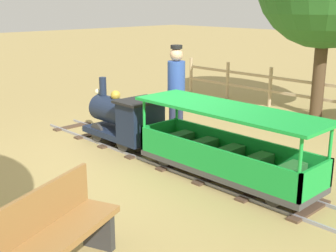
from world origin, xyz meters
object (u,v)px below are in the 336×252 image
(conductor_person, at_px, (176,84))
(passenger_car, at_px, (226,152))
(park_bench, at_px, (55,234))
(locomotive, at_px, (125,118))

(conductor_person, bearing_deg, passenger_car, -116.81)
(conductor_person, height_order, park_bench, conductor_person)
(passenger_car, relative_size, conductor_person, 1.67)
(passenger_car, distance_m, park_bench, 2.76)
(passenger_car, bearing_deg, conductor_person, 63.19)
(locomotive, bearing_deg, conductor_person, -13.04)
(locomotive, bearing_deg, passenger_car, -90.00)
(passenger_car, relative_size, park_bench, 1.99)
(locomotive, height_order, park_bench, locomotive)
(park_bench, bearing_deg, locomotive, 42.05)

